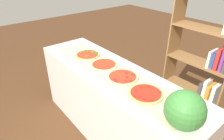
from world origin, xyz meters
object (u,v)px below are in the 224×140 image
object	(u,v)px
pizza_spinach_0	(88,55)
pizza_pepperoni_2	(123,77)
bookshelf	(207,67)
pizza_plain_1	(104,65)
watermelon	(185,110)
pizza_pepperoni_3	(146,93)

from	to	relation	value
pizza_spinach_0	pizza_pepperoni_2	distance (m)	0.67
pizza_pepperoni_2	bookshelf	distance (m)	1.10
pizza_plain_1	pizza_pepperoni_2	xyz separation A→B (m)	(0.34, -0.02, 0.00)
pizza_pepperoni_2	watermelon	world-z (taller)	watermelon
watermelon	bookshelf	bearing A→B (deg)	109.14
watermelon	bookshelf	xyz separation A→B (m)	(-0.40, 1.15, -0.23)
watermelon	pizza_pepperoni_2	bearing A→B (deg)	171.62
pizza_spinach_0	pizza_plain_1	size ratio (longest dim) A/B	0.96
watermelon	pizza_plain_1	bearing A→B (deg)	173.35
pizza_pepperoni_2	pizza_pepperoni_3	bearing A→B (deg)	-5.28
bookshelf	watermelon	bearing A→B (deg)	-70.86
pizza_pepperoni_2	watermelon	distance (m)	0.77
pizza_spinach_0	pizza_plain_1	distance (m)	0.34
pizza_plain_1	bookshelf	world-z (taller)	bookshelf
pizza_plain_1	pizza_pepperoni_3	world-z (taller)	pizza_pepperoni_3
pizza_pepperoni_2	pizza_pepperoni_3	size ratio (longest dim) A/B	1.01
pizza_spinach_0	watermelon	bearing A→B (deg)	-5.05
pizza_spinach_0	bookshelf	xyz separation A→B (m)	(1.02, 1.02, -0.09)
pizza_pepperoni_3	bookshelf	distance (m)	1.07
pizza_plain_1	watermelon	world-z (taller)	watermelon
pizza_pepperoni_2	pizza_spinach_0	bearing A→B (deg)	178.68
watermelon	pizza_pepperoni_3	bearing A→B (deg)	169.14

